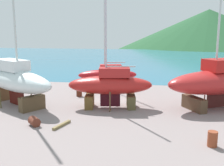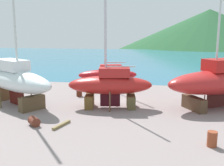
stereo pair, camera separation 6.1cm
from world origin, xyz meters
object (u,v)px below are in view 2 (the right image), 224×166
at_px(sailboat_mid_port, 15,79).
at_px(sailboat_far_slipway, 108,75).
at_px(barrel_by_slipway, 34,121).
at_px(sailboat_small_center, 220,81).
at_px(barrel_rust_near, 212,139).
at_px(barrel_rust_mid, 79,92).
at_px(sailboat_large_starboard, 110,85).

relative_size(sailboat_mid_port, sailboat_far_slipway, 1.28).
xyz_separation_m(sailboat_mid_port, barrel_by_slipway, (4.17, -5.01, -2.05)).
xyz_separation_m(sailboat_small_center, barrel_rust_near, (-2.16, -8.83, -1.91)).
height_order(barrel_rust_mid, barrel_by_slipway, barrel_rust_mid).
bearing_deg(sailboat_mid_port, sailboat_far_slipway, 83.89).
bearing_deg(sailboat_mid_port, barrel_rust_near, 10.01).
bearing_deg(sailboat_small_center, barrel_rust_mid, -36.79).
bearing_deg(sailboat_large_starboard, sailboat_mid_port, -5.38).
relative_size(sailboat_far_slipway, barrel_by_slipway, 13.88).
xyz_separation_m(barrel_rust_near, barrel_by_slipway, (-11.78, 1.53, -0.14)).
distance_m(sailboat_far_slipway, barrel_rust_mid, 5.18).
bearing_deg(sailboat_mid_port, barrel_rust_mid, 73.89).
distance_m(barrel_rust_near, barrel_rust_mid, 15.54).
xyz_separation_m(sailboat_small_center, barrel_rust_mid, (-13.40, 1.90, -1.95)).
height_order(sailboat_small_center, sailboat_large_starboard, sailboat_small_center).
bearing_deg(barrel_by_slipway, sailboat_mid_port, 129.76).
xyz_separation_m(sailboat_far_slipway, barrel_rust_near, (9.04, -15.26, -1.19)).
bearing_deg(barrel_rust_mid, sailboat_mid_port, -138.43).
xyz_separation_m(sailboat_large_starboard, barrel_rust_near, (7.27, -7.14, -1.57)).
relative_size(sailboat_large_starboard, barrel_by_slipway, 12.39).
bearing_deg(sailboat_far_slipway, barrel_by_slipway, 63.76).
height_order(sailboat_mid_port, sailboat_large_starboard, sailboat_mid_port).
bearing_deg(sailboat_mid_port, barrel_by_slipway, -17.92).
bearing_deg(sailboat_far_slipway, barrel_rust_mid, 49.18).
relative_size(sailboat_mid_port, barrel_rust_mid, 18.86).
xyz_separation_m(sailboat_mid_port, sailboat_large_starboard, (8.68, 0.59, -0.35)).
relative_size(sailboat_small_center, barrel_by_slipway, 17.45).
distance_m(sailboat_small_center, barrel_by_slipway, 15.87).
distance_m(sailboat_mid_port, barrel_by_slipway, 6.84).
distance_m(sailboat_small_center, barrel_rust_near, 9.29).
bearing_deg(barrel_rust_mid, sailboat_large_starboard, -42.18).
distance_m(sailboat_small_center, barrel_rust_mid, 13.67).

